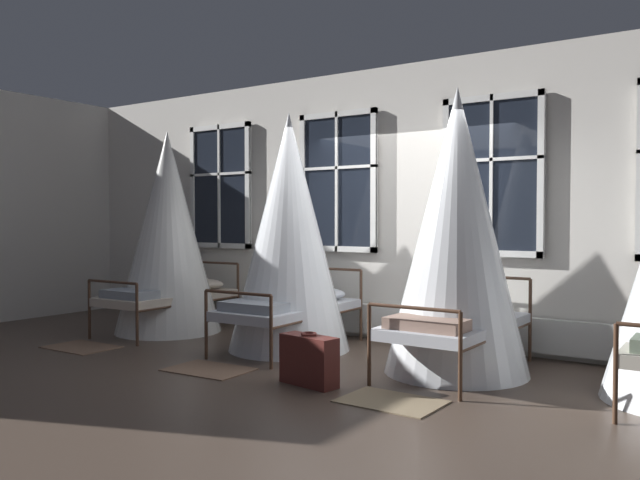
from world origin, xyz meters
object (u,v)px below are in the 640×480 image
(cot_third, at_px, (457,234))
(suitcase_dark, at_px, (309,360))
(cot_second, at_px, (289,235))
(cot_first, at_px, (168,234))

(cot_third, relative_size, suitcase_dark, 4.65)
(cot_second, relative_size, cot_third, 0.98)
(cot_first, height_order, suitcase_dark, cot_first)
(cot_second, distance_m, suitcase_dark, 1.95)
(suitcase_dark, bearing_deg, cot_first, 168.25)
(cot_first, relative_size, cot_third, 0.96)
(cot_first, relative_size, cot_second, 0.98)
(cot_second, height_order, cot_third, cot_third)
(cot_first, xyz_separation_m, cot_third, (4.02, -0.07, 0.05))
(cot_first, height_order, cot_third, cot_third)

